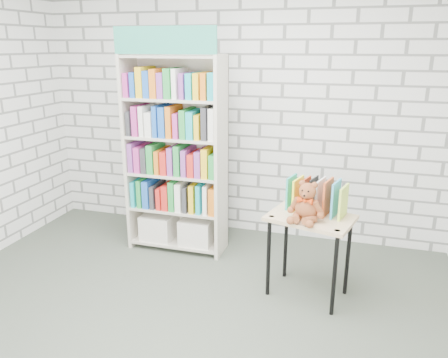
# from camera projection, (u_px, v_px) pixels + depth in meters

# --- Properties ---
(ground) EXTENTS (4.50, 4.50, 0.00)m
(ground) POSITION_uv_depth(u_px,v_px,m) (170.00, 329.00, 3.32)
(ground) COLOR #41493D
(ground) RESTS_ON ground
(room_shell) EXTENTS (4.52, 4.02, 2.81)m
(room_shell) POSITION_uv_depth(u_px,v_px,m) (160.00, 92.00, 2.80)
(room_shell) COLOR silver
(room_shell) RESTS_ON ground
(bookshelf) EXTENTS (1.00, 0.39, 2.23)m
(bookshelf) POSITION_uv_depth(u_px,v_px,m) (176.00, 154.00, 4.40)
(bookshelf) COLOR beige
(bookshelf) RESTS_ON ground
(display_table) EXTENTS (0.77, 0.62, 0.72)m
(display_table) POSITION_uv_depth(u_px,v_px,m) (310.00, 228.00, 3.61)
(display_table) COLOR tan
(display_table) RESTS_ON ground
(table_books) EXTENTS (0.51, 0.32, 0.28)m
(table_books) POSITION_uv_depth(u_px,v_px,m) (316.00, 196.00, 3.63)
(table_books) COLOR teal
(table_books) RESTS_ON display_table
(teddy_bear) EXTENTS (0.29, 0.28, 0.32)m
(teddy_bear) POSITION_uv_depth(u_px,v_px,m) (306.00, 205.00, 3.47)
(teddy_bear) COLOR brown
(teddy_bear) RESTS_ON display_table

